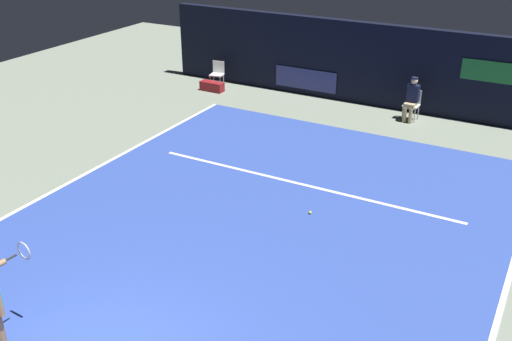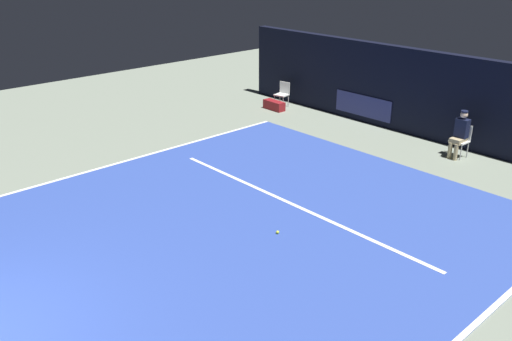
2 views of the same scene
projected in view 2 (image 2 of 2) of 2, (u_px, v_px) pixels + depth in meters
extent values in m
plane|color=gray|center=(219.00, 235.00, 10.85)|extent=(30.42, 30.42, 0.00)
cube|color=#2D479E|center=(219.00, 235.00, 10.85)|extent=(9.79, 11.92, 0.01)
cube|color=white|center=(103.00, 167.00, 14.14)|extent=(0.10, 11.92, 0.01)
cube|color=white|center=(291.00, 204.00, 12.15)|extent=(7.64, 0.10, 0.01)
cube|color=black|center=(444.00, 99.00, 15.62)|extent=(15.56, 0.30, 2.60)
cube|color=navy|center=(363.00, 106.00, 17.66)|extent=(2.20, 0.04, 0.70)
cube|color=white|center=(459.00, 141.00, 14.70)|extent=(0.46, 0.42, 0.04)
cube|color=white|center=(464.00, 132.00, 14.73)|extent=(0.42, 0.05, 0.42)
cylinder|color=#B2B2B7|center=(449.00, 149.00, 14.82)|extent=(0.03, 0.03, 0.46)
cylinder|color=#B2B2B7|center=(461.00, 152.00, 14.56)|extent=(0.03, 0.03, 0.46)
cylinder|color=#B2B2B7|center=(455.00, 146.00, 15.02)|extent=(0.03, 0.03, 0.46)
cylinder|color=#B2B2B7|center=(468.00, 150.00, 14.76)|extent=(0.03, 0.03, 0.46)
cube|color=tan|center=(458.00, 140.00, 14.64)|extent=(0.34, 0.42, 0.14)
cylinder|color=tan|center=(450.00, 150.00, 14.70)|extent=(0.11, 0.11, 0.46)
cylinder|color=tan|center=(456.00, 152.00, 14.57)|extent=(0.11, 0.11, 0.46)
cube|color=#141933|center=(462.00, 128.00, 14.58)|extent=(0.35, 0.24, 0.52)
sphere|color=beige|center=(464.00, 115.00, 14.44)|extent=(0.20, 0.20, 0.20)
cylinder|color=#141933|center=(465.00, 111.00, 14.40)|extent=(0.19, 0.19, 0.04)
cube|color=white|center=(282.00, 95.00, 19.37)|extent=(0.51, 0.48, 0.04)
cube|color=white|center=(285.00, 88.00, 19.43)|extent=(0.42, 0.11, 0.42)
cylinder|color=#B2B2B7|center=(274.00, 101.00, 19.44)|extent=(0.03, 0.03, 0.44)
cylinder|color=#B2B2B7|center=(283.00, 103.00, 19.23)|extent=(0.03, 0.03, 0.44)
cylinder|color=#B2B2B7|center=(280.00, 99.00, 19.69)|extent=(0.03, 0.03, 0.44)
cylinder|color=#B2B2B7|center=(288.00, 101.00, 19.48)|extent=(0.03, 0.03, 0.44)
sphere|color=#CCE033|center=(278.00, 232.00, 10.86)|extent=(0.07, 0.07, 0.07)
cube|color=maroon|center=(274.00, 105.00, 19.13)|extent=(0.85, 0.34, 0.32)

